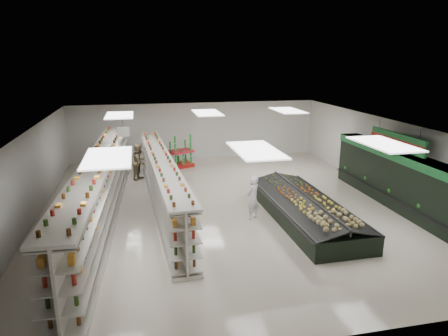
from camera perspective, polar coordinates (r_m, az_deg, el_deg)
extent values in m
plane|color=beige|center=(15.84, 0.20, -5.44)|extent=(16.00, 16.00, 0.00)
cube|color=white|center=(14.99, 0.21, 6.06)|extent=(14.00, 16.00, 0.02)
cube|color=silver|center=(23.03, -4.07, 5.32)|extent=(14.00, 0.02, 3.20)
cube|color=silver|center=(8.25, 12.53, -14.40)|extent=(14.00, 0.02, 3.20)
cube|color=silver|center=(15.49, -26.00, -1.30)|extent=(0.02, 16.00, 3.20)
cube|color=silver|center=(18.12, 22.38, 1.37)|extent=(0.02, 16.00, 3.20)
cube|color=black|center=(16.82, 23.76, -1.58)|extent=(0.80, 8.00, 2.20)
cube|color=#1B672F|center=(16.57, 24.06, 1.55)|extent=(0.85, 8.00, 0.30)
cube|color=black|center=(16.83, 22.87, -3.44)|extent=(0.55, 7.80, 0.15)
cube|color=beige|center=(16.66, 23.44, -0.80)|extent=(0.45, 7.70, 0.03)
cube|color=beige|center=(16.59, 23.55, 0.20)|extent=(0.45, 7.70, 0.03)
cube|color=white|center=(12.80, -14.67, 1.85)|extent=(0.50, 0.06, 0.40)
cube|color=#A91813|center=(12.80, -14.67, 1.85)|extent=(0.52, 0.02, 0.12)
cylinder|color=black|center=(12.74, -14.77, 3.16)|extent=(0.01, 0.01, 0.50)
cube|color=white|center=(16.72, -14.19, 5.01)|extent=(0.50, 0.06, 0.40)
cube|color=#A91813|center=(16.72, -14.19, 5.01)|extent=(0.52, 0.02, 0.12)
cylinder|color=black|center=(16.67, -14.25, 6.02)|extent=(0.01, 0.01, 0.50)
cube|color=#1B672F|center=(16.29, 23.49, 3.56)|extent=(0.10, 3.20, 0.60)
cube|color=#A91813|center=(16.25, 23.32, 3.56)|extent=(0.03, 3.20, 0.18)
cylinder|color=black|center=(15.28, 26.22, 4.07)|extent=(0.01, 0.01, 0.50)
cylinder|color=black|center=(17.19, 21.35, 5.71)|extent=(0.01, 0.01, 0.50)
cube|color=silver|center=(15.01, -16.91, -7.09)|extent=(1.64, 13.15, 0.13)
cube|color=silver|center=(14.66, -17.22, -3.37)|extent=(0.72, 13.11, 2.19)
cube|color=silver|center=(14.34, -17.58, 0.93)|extent=(1.64, 13.15, 0.09)
cube|color=beige|center=(15.00, -17.91, -6.65)|extent=(1.13, 13.02, 0.03)
cube|color=beige|center=(14.83, -18.06, -4.94)|extent=(1.13, 13.02, 0.03)
cube|color=beige|center=(14.68, -18.21, -3.18)|extent=(1.13, 13.02, 0.03)
cube|color=beige|center=(14.54, -18.37, -1.40)|extent=(1.13, 13.02, 0.03)
cube|color=beige|center=(14.41, -18.53, 0.42)|extent=(1.13, 13.02, 0.03)
cube|color=beige|center=(14.93, -15.99, -6.60)|extent=(1.13, 13.02, 0.03)
cube|color=beige|center=(14.76, -16.13, -4.88)|extent=(1.13, 13.02, 0.03)
cube|color=beige|center=(14.60, -16.26, -3.12)|extent=(1.13, 13.02, 0.03)
cube|color=beige|center=(14.46, -16.41, -1.32)|extent=(1.13, 13.02, 0.03)
cube|color=beige|center=(14.34, -16.55, 0.51)|extent=(1.13, 13.02, 0.03)
cube|color=silver|center=(15.99, -8.74, -5.20)|extent=(1.43, 11.38, 0.11)
cube|color=silver|center=(15.70, -8.87, -2.16)|extent=(0.63, 11.34, 1.89)
cube|color=silver|center=(15.43, -9.02, 1.32)|extent=(1.43, 11.38, 0.08)
cube|color=beige|center=(15.93, -9.54, -4.88)|extent=(0.99, 11.26, 0.03)
cube|color=beige|center=(15.79, -9.60, -3.47)|extent=(0.99, 11.26, 0.03)
cube|color=beige|center=(15.66, -9.67, -2.04)|extent=(0.99, 11.26, 0.03)
cube|color=beige|center=(15.54, -9.74, -0.59)|extent=(0.99, 11.26, 0.03)
cube|color=beige|center=(15.44, -9.81, 0.89)|extent=(0.99, 11.26, 0.03)
cube|color=beige|center=(15.97, -7.98, -4.76)|extent=(0.99, 11.26, 0.03)
cube|color=beige|center=(15.83, -8.04, -3.35)|extent=(0.99, 11.26, 0.03)
cube|color=beige|center=(15.70, -8.09, -1.92)|extent=(0.99, 11.26, 0.03)
cube|color=beige|center=(15.59, -8.15, -0.47)|extent=(0.99, 11.26, 0.03)
cube|color=beige|center=(15.48, -8.21, 1.00)|extent=(0.99, 11.26, 0.03)
cube|color=black|center=(14.77, 11.44, -6.03)|extent=(2.26, 6.35, 0.63)
cube|color=#262626|center=(14.27, 7.66, -5.20)|extent=(0.15, 6.32, 0.05)
cube|color=#262626|center=(15.10, 15.15, -4.43)|extent=(0.15, 6.32, 0.05)
cube|color=black|center=(14.41, 9.48, -4.69)|extent=(1.26, 6.24, 0.32)
cube|color=black|center=(14.86, 13.52, -4.28)|extent=(1.26, 6.24, 0.32)
cube|color=#262626|center=(14.59, 11.55, -4.15)|extent=(0.14, 6.23, 0.23)
cube|color=#A91813|center=(21.49, -6.16, 0.42)|extent=(1.42, 1.20, 0.20)
cube|color=red|center=(21.31, -6.22, 2.39)|extent=(1.49, 1.26, 0.10)
imported|color=silver|center=(14.38, 4.13, -4.27)|extent=(0.70, 0.66, 1.61)
imported|color=#9B7E5F|center=(19.43, -11.96, 0.88)|extent=(0.86, 0.99, 1.74)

